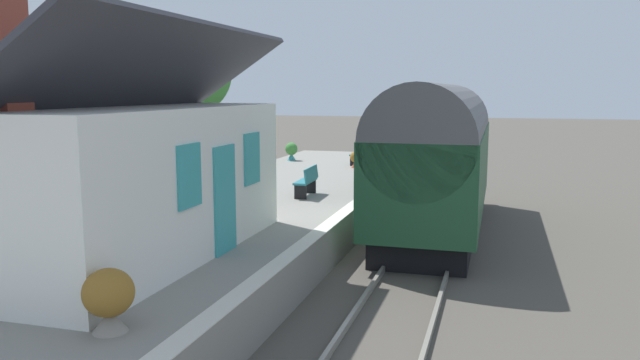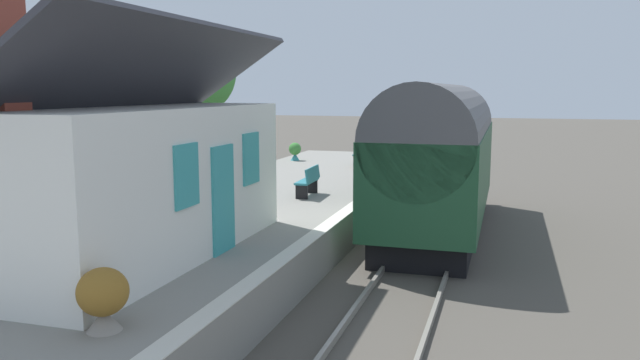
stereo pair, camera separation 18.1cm
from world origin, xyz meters
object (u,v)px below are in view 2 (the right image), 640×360
(train, at_px, (439,157))
(planter_edge_near, at_px, (358,159))
(planter_under_sign, at_px, (295,151))
(planter_edge_far, at_px, (247,183))
(station_building, at_px, (106,174))
(tree_distant, at_px, (196,73))
(bench_platform_end, at_px, (309,180))
(planter_bench_right, at_px, (103,297))
(station_sign_board, at_px, (377,144))
(bench_by_lamp, at_px, (362,153))

(train, distance_m, planter_edge_near, 7.44)
(planter_under_sign, relative_size, planter_edge_far, 0.87)
(station_building, height_order, tree_distant, tree_distant)
(train, bearing_deg, bench_platform_end, 101.08)
(station_building, bearing_deg, bench_platform_end, -13.76)
(planter_bench_right, xyz_separation_m, tree_distant, (21.87, 10.15, 3.54))
(station_building, xyz_separation_m, station_sign_board, (12.08, -2.85, -0.36))
(planter_edge_near, bearing_deg, station_building, 173.48)
(planter_edge_near, bearing_deg, station_sign_board, -151.26)
(bench_platform_end, distance_m, planter_bench_right, 10.77)
(bench_by_lamp, xyz_separation_m, station_sign_board, (-3.36, -1.33, 0.71))
(planter_bench_right, height_order, planter_under_sign, planter_bench_right)
(bench_by_lamp, distance_m, planter_edge_far, 8.41)
(tree_distant, bearing_deg, planter_bench_right, -155.10)
(train, bearing_deg, planter_bench_right, 164.83)
(station_building, height_order, planter_edge_near, station_building)
(bench_by_lamp, relative_size, planter_under_sign, 1.71)
(train, bearing_deg, planter_edge_far, 97.93)
(station_sign_board, distance_m, tree_distant, 12.65)
(planter_edge_far, relative_size, tree_distant, 0.13)
(bench_by_lamp, relative_size, planter_edge_far, 1.49)
(planter_bench_right, bearing_deg, planter_edge_far, 13.61)
(bench_platform_end, height_order, planter_edge_far, bench_platform_end)
(station_sign_board, bearing_deg, bench_platform_end, 167.48)
(planter_bench_right, bearing_deg, station_building, 34.62)
(bench_by_lamp, bearing_deg, tree_distant, 72.33)
(tree_distant, bearing_deg, planter_edge_far, -145.92)
(planter_under_sign, relative_size, station_sign_board, 0.53)
(planter_bench_right, height_order, planter_edge_near, planter_bench_right)
(bench_by_lamp, height_order, planter_edge_near, bench_by_lamp)
(planter_edge_far, bearing_deg, planter_edge_near, -14.40)
(bench_platform_end, bearing_deg, planter_edge_near, 1.22)
(bench_platform_end, relative_size, planter_under_sign, 1.72)
(bench_platform_end, height_order, planter_edge_near, bench_platform_end)
(station_building, relative_size, planter_edge_far, 8.14)
(station_building, bearing_deg, train, -34.57)
(train, xyz_separation_m, tree_distant, (10.39, 13.27, 2.76))
(bench_by_lamp, relative_size, planter_edge_near, 2.13)
(planter_edge_near, height_order, planter_under_sign, planter_under_sign)
(train, height_order, station_sign_board, train)
(planter_edge_near, relative_size, planter_edge_far, 0.70)
(planter_edge_far, distance_m, tree_distant, 13.99)
(train, relative_size, planter_edge_far, 10.60)
(train, relative_size, tree_distant, 1.42)
(planter_bench_right, relative_size, planter_edge_far, 0.91)
(station_building, relative_size, planter_under_sign, 9.32)
(station_building, relative_size, tree_distant, 1.09)
(train, height_order, planter_bench_right, train)
(bench_platform_end, relative_size, planter_edge_near, 2.14)
(station_building, height_order, bench_by_lamp, station_building)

